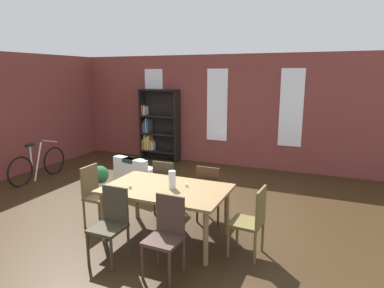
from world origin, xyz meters
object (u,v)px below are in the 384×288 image
dining_chair_head_right (252,220)px  potted_plant_by_shelf (100,177)px  dining_chair_far_right (210,192)px  dining_chair_near_right (166,233)px  dining_chair_head_left (96,193)px  dining_chair_near_left (111,221)px  dining_chair_far_left (166,185)px  bicycle_second (38,165)px  dining_table (166,193)px  vase_on_table (172,180)px  bookshelf_tall (157,126)px  armchair_white (141,178)px

dining_chair_head_right → potted_plant_by_shelf: 3.72m
dining_chair_far_right → dining_chair_near_right: (0.00, -1.54, 0.00)m
dining_chair_head_left → dining_chair_near_left: same height
dining_chair_head_right → dining_chair_far_left: (-1.65, 0.78, 0.00)m
dining_chair_far_left → bicycle_second: 3.63m
dining_table → dining_chair_far_right: (0.39, 0.77, -0.18)m
vase_on_table → bookshelf_tall: bookshelf_tall is taller
bookshelf_tall → potted_plant_by_shelf: bookshelf_tall is taller
dining_chair_head_right → vase_on_table: bearing=179.7°
dining_chair_near_left → bicycle_second: 4.16m
bookshelf_tall → dining_chair_head_left: bearing=-74.6°
bookshelf_tall → bicycle_second: size_ratio=1.18×
dining_chair_far_right → potted_plant_by_shelf: 2.68m
dining_chair_head_left → vase_on_table: bearing=-0.0°
dining_chair_far_left → bicycle_second: size_ratio=0.57×
dining_chair_head_right → armchair_white: size_ratio=0.99×
dining_chair_head_right → bicycle_second: size_ratio=0.57×
dining_table → dining_chair_near_left: dining_chair_near_left is taller
armchair_white → potted_plant_by_shelf: size_ratio=1.85×
vase_on_table → armchair_white: bearing=133.8°
dining_chair_near_right → bicycle_second: dining_chair_near_right is taller
dining_chair_far_right → dining_chair_near_right: 1.54m
dining_chair_head_right → dining_chair_far_right: (-0.86, 0.78, 0.00)m
armchair_white → dining_chair_head_right: bearing=-30.7°
bookshelf_tall → bicycle_second: 3.20m
dining_table → dining_chair_far_left: size_ratio=1.85×
vase_on_table → dining_chair_head_right: 1.22m
dining_chair_near_right → bicycle_second: 4.86m
vase_on_table → potted_plant_by_shelf: bearing=150.8°
dining_chair_near_right → dining_chair_head_right: bearing=41.9°
vase_on_table → bookshelf_tall: size_ratio=0.13×
bicycle_second → potted_plant_by_shelf: (1.76, -0.04, -0.05)m
bookshelf_tall → potted_plant_by_shelf: size_ratio=3.80×
dining_chair_far_left → bookshelf_tall: bearing=121.1°
vase_on_table → dining_chair_far_right: bearing=69.2°
dining_chair_far_right → bookshelf_tall: bookshelf_tall is taller
dining_chair_near_left → armchair_white: bearing=113.4°
vase_on_table → dining_chair_near_left: 1.00m
dining_chair_far_right → vase_on_table: bearing=-110.8°
vase_on_table → dining_chair_near_left: (-0.50, -0.77, -0.39)m
armchair_white → dining_chair_near_left: bearing=-66.6°
dining_chair_near_right → bicycle_second: (-4.37, 2.12, -0.18)m
dining_chair_far_right → bicycle_second: size_ratio=0.57×
armchair_white → dining_table: bearing=-48.2°
dining_chair_head_left → armchair_white: dining_chair_head_left is taller
dining_chair_head_left → dining_chair_far_right: bearing=25.1°
dining_table → armchair_white: bearing=131.8°
dining_chair_far_left → armchair_white: bearing=141.6°
bookshelf_tall → dining_chair_near_right: bearing=-60.1°
dining_chair_head_left → dining_chair_near_left: size_ratio=1.00×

